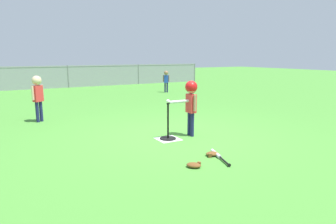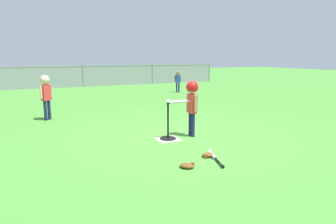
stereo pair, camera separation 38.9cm
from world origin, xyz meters
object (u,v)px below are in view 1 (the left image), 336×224
baseball_on_tee (168,101)px  glove_by_plate (212,154)px  fielder_deep_right (166,78)px  fielder_near_left (38,92)px  batter_child (191,97)px  spare_bat_silver (218,155)px  batting_tee (168,133)px  glove_near_bats (194,165)px

baseball_on_tee → glove_by_plate: baseball_on_tee is taller
fielder_deep_right → fielder_near_left: fielder_near_left is taller
batter_child → spare_bat_silver: 1.57m
glove_by_plate → batting_tee: bearing=96.5°
fielder_deep_right → glove_by_plate: size_ratio=3.75×
batting_tee → batter_child: bearing=-0.6°
baseball_on_tee → glove_near_bats: size_ratio=0.27×
baseball_on_tee → glove_by_plate: size_ratio=0.28×
spare_bat_silver → glove_by_plate: (-0.05, 0.08, 0.01)m
batter_child → glove_near_bats: size_ratio=4.23×
batting_tee → spare_bat_silver: bearing=-81.9°
baseball_on_tee → spare_bat_silver: (0.19, -1.32, -0.73)m
batting_tee → baseball_on_tee: baseball_on_tee is taller
fielder_deep_right → glove_by_plate: (-3.59, -7.98, -0.60)m
baseball_on_tee → fielder_deep_right: (3.73, 6.74, -0.13)m
baseball_on_tee → fielder_deep_right: fielder_deep_right is taller
batting_tee → baseball_on_tee: (0.00, 0.00, 0.64)m
fielder_deep_right → baseball_on_tee: bearing=-118.9°
batter_child → glove_by_plate: (-0.39, -1.23, -0.78)m
batting_tee → glove_near_bats: 1.57m
fielder_near_left → spare_bat_silver: 4.88m
baseball_on_tee → batter_child: size_ratio=0.06×
fielder_near_left → glove_near_bats: bearing=-70.2°
batter_child → glove_near_bats: (-0.94, -1.51, -0.78)m
batting_tee → glove_near_bats: batting_tee is taller
fielder_deep_right → fielder_near_left: (-5.75, -3.76, 0.11)m
baseball_on_tee → glove_near_bats: baseball_on_tee is taller
fielder_deep_right → glove_near_bats: 9.25m
spare_bat_silver → baseball_on_tee: bearing=98.1°
baseball_on_tee → glove_by_plate: (0.14, -1.24, -0.73)m
batter_child → batting_tee: bearing=179.4°
fielder_deep_right → glove_near_bats: (-4.14, -8.25, -0.60)m
batter_child → spare_bat_silver: batter_child is taller
batting_tee → batter_child: size_ratio=0.64×
fielder_near_left → batter_child: bearing=-49.4°
batting_tee → glove_by_plate: batting_tee is taller
baseball_on_tee → fielder_near_left: size_ratio=0.06×
baseball_on_tee → glove_by_plate: 1.44m
glove_near_bats → spare_bat_silver: bearing=17.7°
batting_tee → fielder_deep_right: (3.73, 6.74, 0.51)m
batting_tee → glove_by_plate: bearing=-83.5°
batting_tee → fielder_deep_right: size_ratio=0.74×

